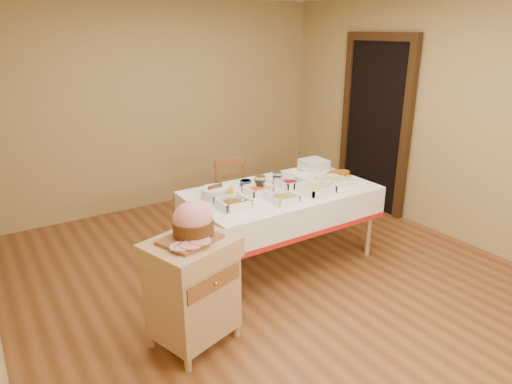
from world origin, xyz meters
TOP-DOWN VIEW (x-y plane):
  - room_shell at (0.00, 0.00)m, footprint 5.00×5.00m
  - doorway at (2.20, 0.90)m, footprint 0.09×1.10m
  - dining_table at (0.30, 0.30)m, footprint 1.82×1.02m
  - butcher_cart at (-1.01, -0.41)m, footprint 0.71×0.65m
  - dining_chair at (0.21, 1.03)m, footprint 0.42×0.40m
  - ham_on_board at (-0.97, -0.38)m, footprint 0.41×0.39m
  - serving_dish_a at (-0.33, 0.16)m, footprint 0.27×0.26m
  - serving_dish_b at (0.12, 0.03)m, footprint 0.23×0.23m
  - serving_dish_c at (0.52, 0.05)m, footprint 0.29×0.29m
  - serving_dish_d at (0.82, 0.15)m, footprint 0.26×0.26m
  - serving_dish_e at (0.04, 0.32)m, footprint 0.24×0.23m
  - serving_dish_f at (0.42, 0.32)m, footprint 0.25×0.24m
  - small_bowl_left at (-0.34, 0.57)m, footprint 0.11×0.11m
  - small_bowl_mid at (0.08, 0.60)m, footprint 0.12×0.12m
  - small_bowl_right at (0.52, 0.56)m, footprint 0.12×0.12m
  - bowl_white_imported at (0.28, 0.63)m, footprint 0.14×0.14m
  - bowl_small_imported at (0.90, 0.69)m, footprint 0.17×0.17m
  - preserve_jar_left at (0.13, 0.42)m, footprint 0.11×0.11m
  - preserve_jar_right at (0.37, 0.47)m, footprint 0.10×0.10m
  - mustard_bottle at (-0.27, 0.29)m, footprint 0.05×0.05m
  - bread_basket at (-0.34, 0.45)m, footprint 0.26×0.26m
  - plate_stack at (1.00, 0.65)m, footprint 0.26×0.26m
  - brass_platter at (1.08, 0.33)m, footprint 0.31×0.22m

SIDE VIEW (x-z plane):
  - dining_chair at x=0.21m, z-range 0.01..0.90m
  - butcher_cart at x=-1.01m, z-range 0.06..0.90m
  - dining_table at x=0.30m, z-range 0.22..0.98m
  - bowl_white_imported at x=0.28m, z-range 0.76..0.79m
  - brass_platter at x=1.08m, z-range 0.76..0.80m
  - bowl_small_imported at x=0.90m, z-range 0.76..0.81m
  - small_bowl_mid at x=0.08m, z-range 0.76..0.81m
  - small_bowl_left at x=-0.34m, z-range 0.76..0.82m
  - serving_dish_b at x=0.12m, z-range 0.74..0.84m
  - serving_dish_d at x=0.82m, z-range 0.74..0.84m
  - small_bowl_right at x=0.52m, z-range 0.76..0.82m
  - serving_dish_e at x=0.04m, z-range 0.74..0.85m
  - serving_dish_f at x=0.42m, z-range 0.74..0.85m
  - serving_dish_a at x=-0.33m, z-range 0.74..0.85m
  - serving_dish_c at x=0.52m, z-range 0.74..0.86m
  - bread_basket at x=-0.34m, z-range 0.75..0.87m
  - plate_stack at x=1.00m, z-range 0.76..0.87m
  - preserve_jar_right at x=0.37m, z-range 0.75..0.88m
  - preserve_jar_left at x=0.13m, z-range 0.75..0.89m
  - mustard_bottle at x=-0.27m, z-range 0.75..0.91m
  - ham_on_board at x=-0.97m, z-range 0.82..1.09m
  - doorway at x=2.20m, z-range 0.01..2.21m
  - room_shell at x=0.00m, z-range -1.20..3.80m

